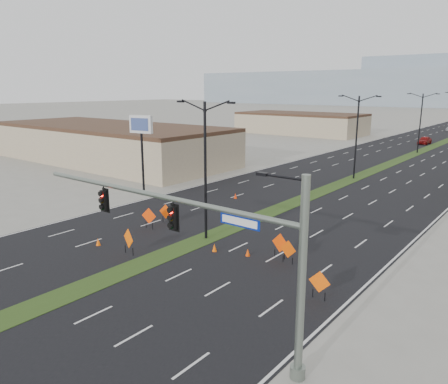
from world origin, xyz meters
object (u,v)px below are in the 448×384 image
Objects in this scene: streetlight_0 at (205,167)px; cone_2 at (214,248)px; construction_sign_0 at (149,217)px; construction_sign_5 at (280,244)px; cone_1 at (248,252)px; signal_mast at (205,236)px; car_left at (425,140)px; construction_sign_4 at (319,283)px; cone_3 at (235,196)px; pole_sign_west at (141,131)px; streetlight_1 at (357,135)px; cone_0 at (98,242)px; construction_sign_2 at (166,212)px; construction_sign_3 at (288,250)px; streetlight_2 at (420,121)px; construction_sign_1 at (129,239)px.

streetlight_0 is 18.01× the size of cone_2.
construction_sign_0 is 1.00× the size of construction_sign_5.
signal_mast is at bearing -65.66° from cone_1.
signal_mast is 29.30× the size of cone_2.
signal_mast is 30.70× the size of cone_1.
signal_mast is at bearing -81.33° from car_left.
construction_sign_4 is 21.98m from cone_3.
pole_sign_west is (-18.46, 7.29, 6.37)m from cone_1.
signal_mast is 25.66m from cone_3.
construction_sign_4 is at bearing -70.92° from streetlight_1.
construction_sign_5 reaches higher than car_left.
construction_sign_4 is 16.15m from cone_0.
construction_sign_3 is at bearing -16.37° from construction_sign_2.
signal_mast is at bearing -113.47° from construction_sign_4.
cone_3 is (-5.49, -45.01, -5.14)m from streetlight_2.
cone_0 is 8.37m from cone_2.
construction_sign_0 is (-5.05, -1.03, -4.42)m from streetlight_0.
construction_sign_2 is at bearing -91.40° from car_left.
construction_sign_0 is at bearing -87.91° from cone_3.
construction_sign_2 is at bearing -176.56° from construction_sign_5.
streetlight_1 is 29.74m from cone_1.
cone_0 is (-2.78, -75.41, -0.51)m from car_left.
construction_sign_4 is (12.93, 2.01, -0.12)m from construction_sign_1.
construction_sign_5 is 3.15× the size of cone_0.
construction_sign_4 is at bearing -18.24° from streetlight_0.
cone_2 is at bearing -150.13° from construction_sign_5.
streetlight_1 is 6.25× the size of construction_sign_2.
cone_0 is at bearing -91.19° from car_left.
construction_sign_1 reaches higher than cone_1.
construction_sign_4 is at bearing -31.94° from pole_sign_west.
construction_sign_1 is 8.01m from cone_1.
construction_sign_3 is (7.18, -28.38, -4.51)m from streetlight_1.
pole_sign_west is at bearing 158.45° from cone_1.
pole_sign_west is at bearing 155.62° from streetlight_0.
construction_sign_1 is at bearing -93.41° from streetlight_1.
streetlight_0 is 5.89× the size of construction_sign_0.
streetlight_1 is 2.19× the size of car_left.
streetlight_0 is 15.42m from pole_sign_west.
construction_sign_3 is at bearing 24.23° from cone_0.
construction_sign_2 is at bearing -41.96° from pole_sign_west.
construction_sign_3 is at bearing -82.75° from streetlight_2.
construction_sign_3 is 2.77× the size of cone_2.
construction_sign_3 is 17.04m from cone_3.
streetlight_1 reaches higher than construction_sign_0.
streetlight_0 is at bearing 168.04° from cone_1.
streetlight_2 is 51.61m from pole_sign_west.
signal_mast is 10.57× the size of construction_sign_3.
signal_mast reaches higher than construction_sign_0.
cone_2 is at bearing 127.41° from signal_mast.
construction_sign_1 is 5.80m from cone_2.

